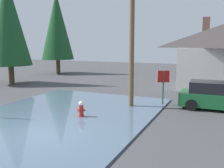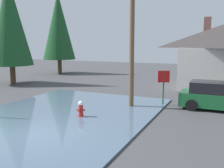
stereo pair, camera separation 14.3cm
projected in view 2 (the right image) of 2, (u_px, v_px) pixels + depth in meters
The scene contains 8 objects.
ground_plane at pixel (35, 138), 10.26m from camera, with size 80.00×80.00×0.10m, color #424244.
flood_puddle at pixel (57, 117), 12.76m from camera, with size 8.91×12.74×0.08m, color #4C6075.
fire_hydrant at pixel (81, 110), 12.75m from camera, with size 0.43×0.37×0.87m.
utility_pole at pixel (132, 37), 14.33m from camera, with size 1.60×0.28×7.79m.
stop_sign_far at pixel (164, 80), 15.21m from camera, with size 0.69×0.33×2.13m.
parked_car at pixel (220, 97), 14.28m from camera, with size 4.53×2.04×1.57m.
pine_tree_tall_left at pixel (58, 26), 31.08m from camera, with size 3.94×3.94×9.86m.
pine_tree_mid_left at pixel (10, 21), 22.85m from camera, with size 3.86×3.86×9.65m.
Camera 2 is at (6.87, -7.65, 3.70)m, focal length 40.86 mm.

